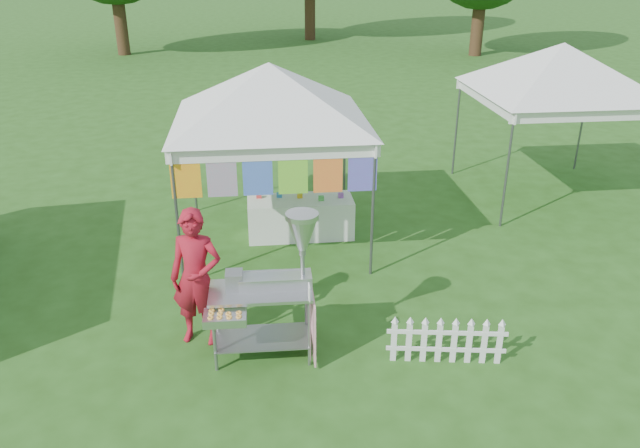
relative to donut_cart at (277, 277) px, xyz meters
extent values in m
plane|color=#274F16|center=(0.09, -0.16, -1.10)|extent=(120.00, 120.00, 0.00)
cylinder|color=#59595E|center=(-1.33, 1.92, -0.05)|extent=(0.04, 0.04, 2.10)
cylinder|color=#59595E|center=(1.51, 1.92, -0.05)|extent=(0.04, 0.04, 2.10)
cylinder|color=#59595E|center=(-1.33, 4.76, -0.05)|extent=(0.04, 0.04, 2.10)
cylinder|color=#59595E|center=(1.51, 4.76, -0.05)|extent=(0.04, 0.04, 2.10)
cube|color=white|center=(0.09, 1.92, 0.90)|extent=(3.00, 0.03, 0.22)
cube|color=white|center=(0.09, 4.76, 0.90)|extent=(3.00, 0.03, 0.22)
pyramid|color=white|center=(0.09, 3.34, 1.90)|extent=(4.24, 4.24, 0.90)
cylinder|color=#59595E|center=(0.09, 1.92, 0.98)|extent=(3.00, 0.03, 0.03)
cube|color=#E84519|center=(-1.16, 1.92, 0.63)|extent=(0.42, 0.01, 0.70)
cube|color=#32BEAC|center=(-0.66, 1.92, 0.63)|extent=(0.42, 0.01, 0.70)
cube|color=#1722BD|center=(-0.16, 1.92, 0.63)|extent=(0.42, 0.01, 0.70)
cube|color=#199927|center=(0.34, 1.92, 0.63)|extent=(0.42, 0.01, 0.70)
cube|color=red|center=(0.84, 1.92, 0.63)|extent=(0.42, 0.01, 0.70)
cube|color=purple|center=(1.34, 1.92, 0.63)|extent=(0.42, 0.01, 0.70)
cylinder|color=#59595E|center=(4.17, 3.42, -0.05)|extent=(0.04, 0.04, 2.10)
cylinder|color=#59595E|center=(4.17, 6.26, -0.05)|extent=(0.04, 0.04, 2.10)
cylinder|color=#59595E|center=(7.01, 6.26, -0.05)|extent=(0.04, 0.04, 2.10)
cube|color=white|center=(5.59, 3.42, 0.90)|extent=(3.00, 0.03, 0.22)
cube|color=white|center=(5.59, 6.26, 0.90)|extent=(3.00, 0.03, 0.22)
pyramid|color=white|center=(5.59, 4.84, 1.90)|extent=(4.24, 4.24, 0.90)
cylinder|color=#59595E|center=(5.59, 3.42, 0.98)|extent=(3.00, 0.03, 0.03)
cylinder|color=#342213|center=(-5.91, 23.84, 0.88)|extent=(0.56, 0.56, 3.96)
cylinder|color=#342213|center=(10.09, 21.84, 0.66)|extent=(0.56, 0.56, 3.52)
cylinder|color=gray|center=(-0.76, -0.23, -0.64)|extent=(0.04, 0.04, 0.91)
cylinder|color=gray|center=(0.35, -0.25, -0.64)|extent=(0.04, 0.04, 0.91)
cylinder|color=gray|center=(-0.75, 0.28, -0.64)|extent=(0.04, 0.04, 0.91)
cylinder|color=gray|center=(0.36, 0.25, -0.64)|extent=(0.04, 0.04, 0.91)
cube|color=gray|center=(-0.20, 0.01, -0.85)|extent=(1.16, 0.60, 0.02)
cube|color=#B7B7BC|center=(-0.20, 0.01, -0.19)|extent=(1.22, 0.63, 0.04)
cube|color=#B7B7BC|center=(-0.01, 0.06, -0.09)|extent=(0.86, 0.27, 0.15)
cube|color=gray|center=(-0.50, 0.07, -0.06)|extent=(0.21, 0.23, 0.22)
cylinder|color=gray|center=(0.31, 0.05, 0.26)|extent=(0.05, 0.05, 0.91)
cone|color=#B7B7BC|center=(0.31, 0.05, 0.52)|extent=(0.37, 0.37, 0.40)
cylinder|color=#B7B7BC|center=(0.31, 0.05, 0.74)|extent=(0.39, 0.39, 0.06)
cube|color=#B7B7BC|center=(-0.61, -0.36, -0.29)|extent=(0.49, 0.31, 0.10)
cube|color=pink|center=(0.42, 0.00, -0.64)|extent=(0.04, 0.76, 0.82)
cube|color=white|center=(0.35, -0.28, -0.07)|extent=(0.02, 0.14, 0.18)
imported|color=maroon|center=(-0.97, 0.44, -0.20)|extent=(0.74, 0.57, 1.80)
cube|color=white|center=(1.37, -0.28, -0.82)|extent=(0.07, 0.03, 0.56)
cube|color=white|center=(1.55, -0.31, -0.82)|extent=(0.07, 0.03, 0.56)
cube|color=white|center=(1.73, -0.33, -0.82)|extent=(0.07, 0.03, 0.56)
cube|color=white|center=(1.91, -0.36, -0.82)|extent=(0.07, 0.03, 0.56)
cube|color=white|center=(2.09, -0.39, -0.82)|extent=(0.07, 0.03, 0.56)
cube|color=white|center=(2.26, -0.42, -0.82)|extent=(0.07, 0.03, 0.56)
cube|color=white|center=(2.44, -0.45, -0.82)|extent=(0.07, 0.03, 0.56)
cube|color=white|center=(2.62, -0.47, -0.82)|extent=(0.07, 0.03, 0.56)
cube|color=white|center=(2.00, -0.38, -0.92)|extent=(1.43, 0.25, 0.05)
cube|color=white|center=(2.00, -0.38, -0.68)|extent=(1.43, 0.25, 0.05)
cube|color=white|center=(0.55, 3.44, -0.76)|extent=(1.80, 0.70, 0.68)
camera|label=1|loc=(-0.21, -6.41, 3.55)|focal=35.00mm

